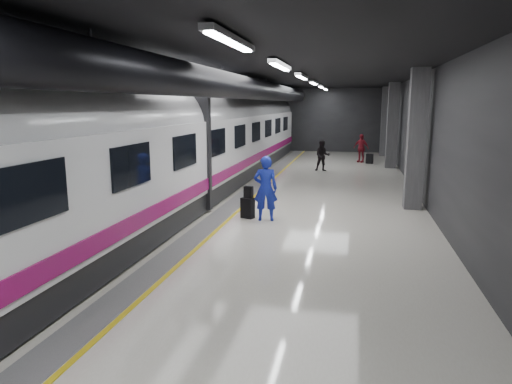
# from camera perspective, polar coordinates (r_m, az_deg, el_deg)

# --- Properties ---
(ground) EXTENTS (40.00, 40.00, 0.00)m
(ground) POSITION_cam_1_polar(r_m,az_deg,el_deg) (14.09, 1.12, -2.93)
(ground) COLOR silver
(ground) RESTS_ON ground
(platform_hall) EXTENTS (10.02, 40.02, 4.51)m
(platform_hall) POSITION_cam_1_polar(r_m,az_deg,el_deg) (14.68, 0.78, 11.56)
(platform_hall) COLOR black
(platform_hall) RESTS_ON ground
(train) EXTENTS (3.05, 38.00, 4.05)m
(train) POSITION_cam_1_polar(r_m,az_deg,el_deg) (14.71, -11.42, 5.62)
(train) COLOR black
(train) RESTS_ON ground
(traveler_main) EXTENTS (0.76, 0.56, 1.91)m
(traveler_main) POSITION_cam_1_polar(r_m,az_deg,el_deg) (13.30, 1.20, 0.44)
(traveler_main) COLOR #191BC2
(traveler_main) RESTS_ON ground
(suitcase_main) EXTENTS (0.44, 0.36, 0.62)m
(suitcase_main) POSITION_cam_1_polar(r_m,az_deg,el_deg) (13.70, -1.05, -2.01)
(suitcase_main) COLOR black
(suitcase_main) RESTS_ON ground
(shoulder_bag) EXTENTS (0.29, 0.19, 0.35)m
(shoulder_bag) POSITION_cam_1_polar(r_m,az_deg,el_deg) (13.60, -0.95, -0.01)
(shoulder_bag) COLOR black
(shoulder_bag) RESTS_ON suitcase_main
(traveler_far_a) EXTENTS (0.83, 0.68, 1.58)m
(traveler_far_a) POSITION_cam_1_polar(r_m,az_deg,el_deg) (23.59, 8.31, 4.51)
(traveler_far_a) COLOR black
(traveler_far_a) RESTS_ON ground
(traveler_far_b) EXTENTS (1.05, 0.82, 1.66)m
(traveler_far_b) POSITION_cam_1_polar(r_m,az_deg,el_deg) (27.64, 12.99, 5.36)
(traveler_far_b) COLOR maroon
(traveler_far_b) RESTS_ON ground
(suitcase_far) EXTENTS (0.43, 0.34, 0.56)m
(suitcase_far) POSITION_cam_1_polar(r_m,az_deg,el_deg) (27.16, 14.01, 4.06)
(suitcase_far) COLOR black
(suitcase_far) RESTS_ON ground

